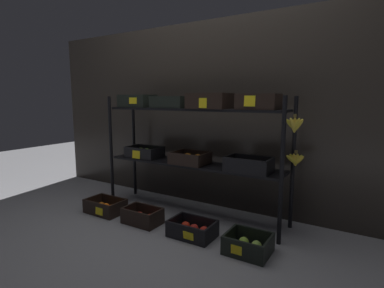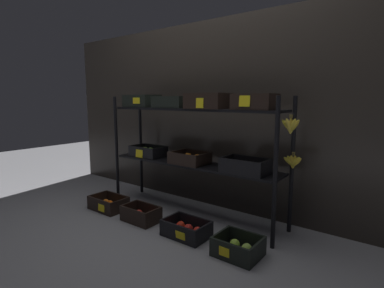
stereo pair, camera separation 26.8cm
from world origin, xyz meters
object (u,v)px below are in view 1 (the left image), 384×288
object	(u,v)px
crate_ground_apple_green	(248,246)
display_rack	(192,133)
crate_ground_apple_red	(143,217)
crate_ground_center_apple_red	(192,230)
crate_ground_tangerine	(106,208)

from	to	relation	value
crate_ground_apple_green	display_rack	bearing A→B (deg)	150.64
crate_ground_apple_red	crate_ground_center_apple_red	distance (m)	0.49
crate_ground_center_apple_red	display_rack	bearing A→B (deg)	122.31
display_rack	crate_ground_apple_green	world-z (taller)	display_rack
crate_ground_apple_red	crate_ground_apple_green	size ratio (longest dim) A/B	1.07
display_rack	crate_ground_apple_red	xyz separation A→B (m)	(-0.25, -0.39, -0.70)
crate_ground_apple_red	display_rack	bearing A→B (deg)	57.64
display_rack	crate_ground_center_apple_red	xyz separation A→B (m)	(0.24, -0.38, -0.71)
crate_ground_apple_red	crate_ground_apple_green	world-z (taller)	crate_ground_apple_red
crate_ground_apple_red	crate_ground_center_apple_red	size ratio (longest dim) A/B	0.92
crate_ground_center_apple_red	crate_ground_apple_green	xyz separation A→B (m)	(0.46, -0.01, 0.00)
crate_ground_tangerine	crate_ground_center_apple_red	world-z (taller)	crate_ground_tangerine
display_rack	crate_ground_apple_red	distance (m)	0.84
crate_ground_center_apple_red	crate_ground_apple_green	world-z (taller)	crate_ground_apple_green
crate_ground_tangerine	crate_ground_center_apple_red	size ratio (longest dim) A/B	1.02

